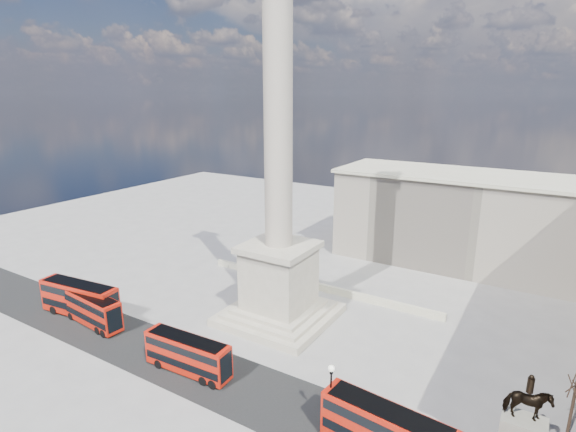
% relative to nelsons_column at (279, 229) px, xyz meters
% --- Properties ---
extents(ground, '(180.00, 180.00, 0.00)m').
position_rel_nelsons_column_xyz_m(ground, '(0.00, -5.00, -12.92)').
color(ground, gray).
rests_on(ground, ground).
extents(asphalt_road, '(120.00, 9.00, 0.01)m').
position_rel_nelsons_column_xyz_m(asphalt_road, '(5.00, -15.00, -12.91)').
color(asphalt_road, black).
rests_on(asphalt_road, ground).
extents(nelsons_column, '(14.00, 14.00, 49.85)m').
position_rel_nelsons_column_xyz_m(nelsons_column, '(0.00, 0.00, 0.00)').
color(nelsons_column, '#B7AE99').
rests_on(nelsons_column, ground).
extents(balustrade_wall, '(40.00, 0.60, 1.10)m').
position_rel_nelsons_column_xyz_m(balustrade_wall, '(0.00, 11.00, -12.37)').
color(balustrade_wall, beige).
rests_on(balustrade_wall, ground).
extents(building_northeast, '(51.00, 17.00, 16.60)m').
position_rel_nelsons_column_xyz_m(building_northeast, '(20.00, 35.00, -4.59)').
color(building_northeast, '#C1B59F').
rests_on(building_northeast, ground).
extents(red_bus_a, '(12.44, 4.18, 4.95)m').
position_rel_nelsons_column_xyz_m(red_bus_a, '(-23.78, -14.01, -10.32)').
color(red_bus_a, red).
rests_on(red_bus_a, ground).
extents(red_bus_b, '(10.60, 2.93, 4.26)m').
position_rel_nelsons_column_xyz_m(red_bus_b, '(-1.80, -15.89, -10.68)').
color(red_bus_b, red).
rests_on(red_bus_b, ground).
extents(red_bus_e, '(10.86, 3.35, 4.34)m').
position_rel_nelsons_column_xyz_m(red_bus_e, '(-20.43, -14.67, -10.64)').
color(red_bus_e, red).
rests_on(red_bus_e, ground).
extents(victorian_lamp, '(0.59, 0.59, 6.90)m').
position_rel_nelsons_column_xyz_m(victorian_lamp, '(15.64, -15.82, -8.85)').
color(victorian_lamp, black).
rests_on(victorian_lamp, ground).
extents(pedestrian_standing, '(1.01, 0.88, 1.78)m').
position_rel_nelsons_column_xyz_m(pedestrian_standing, '(18.04, -11.50, -12.03)').
color(pedestrian_standing, '#282228').
rests_on(pedestrian_standing, ground).
extents(pedestrian_crossing, '(0.60, 1.01, 1.62)m').
position_rel_nelsons_column_xyz_m(pedestrian_crossing, '(14.53, -11.34, -12.11)').
color(pedestrian_crossing, '#282228').
rests_on(pedestrian_crossing, ground).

